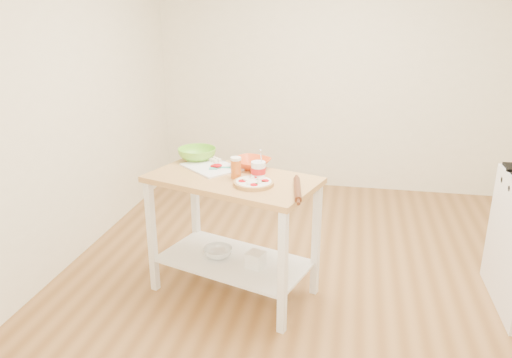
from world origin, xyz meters
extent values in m
cube|color=olive|center=(0.00, 0.00, -0.01)|extent=(4.00, 4.50, 0.02)
cube|color=white|center=(0.00, 2.26, 1.35)|extent=(4.00, 0.02, 2.70)
cube|color=white|center=(0.00, -2.26, 1.35)|extent=(4.00, 0.02, 2.70)
cube|color=white|center=(-2.01, 0.00, 1.35)|extent=(0.02, 4.50, 2.70)
cube|color=tan|center=(-0.57, -0.21, 0.88)|extent=(1.29, 0.95, 0.04)
cube|color=white|center=(-0.57, -0.21, 0.25)|extent=(1.19, 0.87, 0.02)
cube|color=white|center=(-1.16, -0.30, 0.43)|extent=(0.06, 0.06, 0.86)
cube|color=white|center=(-0.99, 0.21, 0.43)|extent=(0.06, 0.06, 0.86)
cube|color=white|center=(-0.15, -0.63, 0.43)|extent=(0.06, 0.06, 0.86)
cube|color=white|center=(0.01, -0.12, 0.43)|extent=(0.06, 0.06, 0.86)
cylinder|color=tan|center=(-0.40, -0.34, 0.91)|extent=(0.27, 0.27, 0.02)
cylinder|color=tan|center=(-0.40, -0.34, 0.92)|extent=(0.27, 0.27, 0.01)
cylinder|color=white|center=(-0.40, -0.34, 0.92)|extent=(0.24, 0.24, 0.01)
cylinder|color=#C5010A|center=(-0.32, -0.32, 0.93)|extent=(0.05, 0.05, 0.01)
cylinder|color=#C5010A|center=(-0.41, -0.26, 0.93)|extent=(0.05, 0.05, 0.01)
cylinder|color=#C5010A|center=(-0.47, -0.35, 0.93)|extent=(0.05, 0.05, 0.01)
cylinder|color=#C5010A|center=(-0.38, -0.41, 0.93)|extent=(0.05, 0.05, 0.01)
sphere|color=white|center=(-0.36, -0.31, 0.93)|extent=(0.03, 0.03, 0.03)
sphere|color=white|center=(-0.42, -0.28, 0.93)|extent=(0.03, 0.03, 0.03)
sphere|color=white|center=(-0.45, -0.34, 0.93)|extent=(0.03, 0.03, 0.03)
sphere|color=white|center=(-0.42, -0.40, 0.93)|extent=(0.03, 0.03, 0.03)
sphere|color=white|center=(-0.35, -0.36, 0.93)|extent=(0.03, 0.03, 0.03)
sphere|color=white|center=(-0.36, -0.31, 0.93)|extent=(0.03, 0.03, 0.03)
sphere|color=white|center=(-0.42, -0.28, 0.93)|extent=(0.03, 0.03, 0.03)
plane|color=#0D4C0C|center=(-0.34, -0.34, 0.93)|extent=(0.02, 0.02, 0.00)
plane|color=#0D4C0C|center=(-0.38, -0.30, 0.93)|extent=(0.03, 0.03, 0.00)
plane|color=#0D4C0C|center=(-0.42, -0.28, 0.93)|extent=(0.03, 0.03, 0.00)
plane|color=#0D4C0C|center=(-0.47, -0.33, 0.93)|extent=(0.02, 0.02, 0.00)
plane|color=#0D4C0C|center=(-0.42, -0.38, 0.93)|extent=(0.03, 0.03, 0.00)
plane|color=#0D4C0C|center=(-0.37, -0.39, 0.93)|extent=(0.03, 0.03, 0.00)
plane|color=#0D4C0C|center=(-0.33, -0.34, 0.93)|extent=(0.02, 0.02, 0.00)
plane|color=#0D4C0C|center=(-0.37, -0.29, 0.93)|extent=(0.03, 0.03, 0.00)
cube|color=white|center=(-0.77, -0.04, 0.91)|extent=(0.50, 0.49, 0.01)
cube|color=#F4EACC|center=(-0.82, 0.09, 0.92)|extent=(0.03, 0.03, 0.02)
cube|color=#F4EACC|center=(-0.79, 0.07, 0.92)|extent=(0.03, 0.03, 0.02)
cube|color=#F4EACC|center=(-0.77, 0.04, 0.92)|extent=(0.03, 0.03, 0.02)
cube|color=#F4EACC|center=(-0.80, 0.12, 0.92)|extent=(0.03, 0.03, 0.02)
cube|color=#F4EACC|center=(-0.77, 0.09, 0.92)|extent=(0.03, 0.03, 0.02)
cube|color=#F4EACC|center=(-0.74, 0.07, 0.92)|extent=(0.03, 0.03, 0.02)
cylinder|color=#C5010A|center=(-0.75, -0.04, 0.92)|extent=(0.07, 0.07, 0.01)
cylinder|color=#C5010A|center=(-0.73, -0.05, 0.92)|extent=(0.07, 0.07, 0.01)
cylinder|color=#C5010A|center=(-0.72, -0.06, 0.93)|extent=(0.07, 0.07, 0.01)
cube|color=#3DB69C|center=(-0.74, -0.10, 0.92)|extent=(0.07, 0.04, 0.01)
cylinder|color=#3DB69C|center=(-0.68, -0.06, 0.92)|extent=(0.10, 0.03, 0.01)
cube|color=silver|center=(-0.79, 0.12, 0.91)|extent=(0.18, 0.07, 0.00)
cube|color=black|center=(-0.92, 0.14, 0.92)|extent=(0.10, 0.05, 0.01)
imported|color=#D5491A|center=(-0.49, 0.03, 0.93)|extent=(0.35, 0.35, 0.07)
imported|color=#76C531|center=(-0.94, 0.13, 0.95)|extent=(0.40, 0.40, 0.09)
cylinder|color=#CD5E1C|center=(-0.54, -0.22, 0.96)|extent=(0.07, 0.07, 0.13)
cylinder|color=white|center=(-0.54, -0.22, 1.04)|extent=(0.07, 0.07, 0.02)
cylinder|color=white|center=(-0.39, -0.21, 0.96)|extent=(0.10, 0.10, 0.12)
cylinder|color=red|center=(-0.39, -0.21, 0.96)|extent=(0.10, 0.10, 0.04)
cylinder|color=silver|center=(-0.37, -0.21, 1.05)|extent=(0.01, 0.06, 0.12)
cylinder|color=#542713|center=(-0.10, -0.42, 0.92)|extent=(0.10, 0.38, 0.04)
imported|color=silver|center=(-0.70, -0.19, 0.29)|extent=(0.22, 0.22, 0.07)
cube|color=white|center=(-0.40, -0.29, 0.32)|extent=(0.14, 0.14, 0.11)
camera|label=1|loc=(0.22, -3.37, 2.03)|focal=35.00mm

